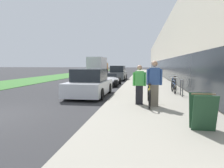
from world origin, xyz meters
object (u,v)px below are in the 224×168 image
Objects in this scene: cruiser_bike_nearest at (174,86)px; cruiser_bike_middle at (174,83)px; person_rider at (154,84)px; tandem_bicycle at (149,95)px; moving_truck at (98,66)px; person_bystander at (139,85)px; sandwich_board_sign at (203,112)px; bike_rack_hoop at (182,86)px; parked_sedan_curbside at (90,84)px; parked_sedan_far at (118,74)px; vintage_roadster_curbside at (109,81)px.

cruiser_bike_middle is at bearing 81.32° from cruiser_bike_nearest.
person_rider is 4.11m from cruiser_bike_nearest.
person_rider is at bearing -57.69° from tandem_bicycle.
cruiser_bike_nearest is at bearing -67.19° from moving_truck.
tandem_bicycle reaches higher than cruiser_bike_middle.
person_bystander is 4.04m from cruiser_bike_nearest.
cruiser_bike_nearest is 6.51m from sandwich_board_sign.
bike_rack_hoop is 4.84m from parked_sedan_curbside.
parked_sedan_far is (-3.02, 14.16, 0.19)m from tandem_bicycle.
person_bystander is 0.93× the size of cruiser_bike_middle.
person_bystander is 3.80m from parked_sedan_curbside.
parked_sedan_curbside is (-2.76, 2.60, -0.26)m from person_bystander.
person_bystander is at bearing 151.05° from person_rider.
moving_truck is (-9.77, 20.35, 0.98)m from cruiser_bike_middle.
cruiser_bike_nearest is 0.98× the size of cruiser_bike_middle.
vintage_roadster_curbside is at bearing 152.27° from cruiser_bike_middle.
moving_truck is (-4.94, 11.88, 0.77)m from parked_sedan_far.
parked_sedan_far is (0.12, 11.54, 0.04)m from parked_sedan_curbside.
parked_sedan_curbside reaches higher than sandwich_board_sign.
vintage_roadster_curbside is 0.62× the size of moving_truck.
person_rider is at bearing 111.38° from sandwich_board_sign.
person_bystander reaches higher than cruiser_bike_nearest.
tandem_bicycle is 3.17m from sandwich_board_sign.
sandwich_board_sign is at bearing -51.86° from parked_sedan_curbside.
moving_truck is (-4.96, 17.83, 1.07)m from vintage_roadster_curbside.
person_rider reaches higher than cruiser_bike_middle.
tandem_bicycle is 0.60m from person_rider.
cruiser_bike_nearest is 11.50m from parked_sedan_far.
vintage_roadster_curbside is at bearing 110.57° from person_rider.
moving_truck reaches higher than person_bystander.
parked_sedan_far is 12.89m from moving_truck.
parked_sedan_far is (-4.24, 17.08, 0.12)m from sandwich_board_sign.
person_bystander is at bearing -79.43° from parked_sedan_far.
sandwich_board_sign is (-0.59, -8.60, 0.09)m from cruiser_bike_middle.
tandem_bicycle is 1.42× the size of cruiser_bike_nearest.
person_bystander reaches higher than cruiser_bike_middle.
parked_sedan_curbside is 0.93× the size of parked_sedan_far.
cruiser_bike_nearest is 0.42× the size of parked_sedan_curbside.
moving_truck is (-8.15, 26.32, 0.47)m from person_rider.
cruiser_bike_middle is at bearing 74.82° from person_rider.
parked_sedan_far is 0.62× the size of moving_truck.
cruiser_bike_nearest is (-0.22, 1.15, -0.15)m from bike_rack_hoop.
moving_truck is at bearing 106.25° from person_bystander.
parked_sedan_far is at bearing 90.14° from vintage_roadster_curbside.
bike_rack_hoop reaches higher than vintage_roadster_curbside.
tandem_bicycle is 1.36× the size of person_rider.
vintage_roadster_curbside is (-4.71, 5.78, -0.24)m from bike_rack_hoop.
tandem_bicycle is 2.97m from bike_rack_hoop.
bike_rack_hoop is at bearing -79.20° from cruiser_bike_nearest.
cruiser_bike_nearest is 0.39× the size of parked_sedan_far.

